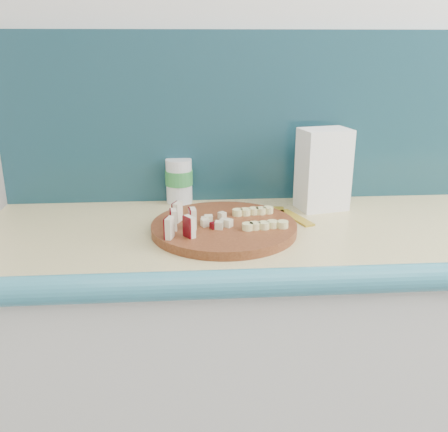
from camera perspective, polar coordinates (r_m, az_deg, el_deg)
name	(u,v)px	position (r m, az deg, el deg)	size (l,w,h in m)	color
kitchen_counter	(379,370)	(1.61, 17.25, -16.44)	(2.20, 0.63, 0.91)	silver
backsplash	(367,117)	(1.61, 16.08, 10.82)	(2.20, 0.02, 0.50)	teal
cutting_board	(224,228)	(1.29, 0.00, -1.33)	(0.38, 0.38, 0.02)	#4C2110
apple_wedges	(180,221)	(1.23, -5.03, -0.55)	(0.08, 0.15, 0.05)	beige
apple_chunks	(215,221)	(1.28, -1.03, -0.53)	(0.05, 0.06, 0.02)	beige
banana_slices	(259,218)	(1.30, 3.97, -0.21)	(0.13, 0.15, 0.02)	#DED688
flour_bag	(323,169)	(1.48, 11.27, 5.24)	(0.14, 0.10, 0.23)	white
canister	(179,180)	(1.52, -5.16, 4.11)	(0.08, 0.08, 0.13)	silver
banana_peel	(279,217)	(1.41, 6.25, -0.09)	(0.20, 0.17, 0.01)	gold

